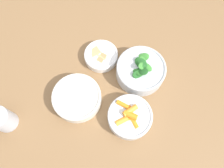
{
  "coord_description": "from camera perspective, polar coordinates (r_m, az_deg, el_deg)",
  "views": [
    {
      "loc": [
        0.05,
        0.27,
        1.55
      ],
      "look_at": [
        0.04,
        -0.04,
        0.75
      ],
      "focal_mm": 35.0,
      "sensor_mm": 36.0,
      "label": 1
    }
  ],
  "objects": [
    {
      "name": "ground_plane",
      "position": [
        1.57,
        1.64,
        -11.18
      ],
      "size": [
        10.0,
        10.0,
        0.0
      ],
      "primitive_type": "plane",
      "color": "brown"
    },
    {
      "name": "dining_table",
      "position": [
        0.96,
        2.63,
        -4.8
      ],
      "size": [
        1.12,
        1.0,
        0.72
      ],
      "color": "olive",
      "rests_on": "ground_plane"
    },
    {
      "name": "bowl_carrots",
      "position": [
        0.81,
        4.64,
        -8.52
      ],
      "size": [
        0.16,
        0.16,
        0.07
      ],
      "color": "silver",
      "rests_on": "dining_table"
    },
    {
      "name": "bowl_greens",
      "position": [
        0.87,
        7.48,
        3.54
      ],
      "size": [
        0.19,
        0.19,
        0.1
      ],
      "color": "silver",
      "rests_on": "dining_table"
    },
    {
      "name": "bowl_beans_hotdog",
      "position": [
        0.85,
        -9.12,
        -3.65
      ],
      "size": [
        0.19,
        0.19,
        0.05
      ],
      "color": "silver",
      "rests_on": "dining_table"
    },
    {
      "name": "bowl_cookies",
      "position": [
        0.91,
        -2.88,
        7.38
      ],
      "size": [
        0.14,
        0.14,
        0.04
      ],
      "color": "white",
      "rests_on": "dining_table"
    },
    {
      "name": "cup",
      "position": [
        0.88,
        -26.72,
        -8.3
      ],
      "size": [
        0.08,
        0.08,
        0.1
      ],
      "color": "#B2B7C1",
      "rests_on": "dining_table"
    }
  ]
}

